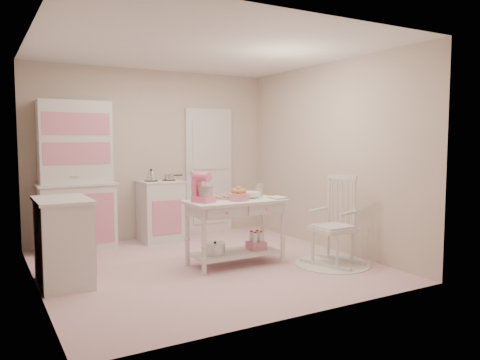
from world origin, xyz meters
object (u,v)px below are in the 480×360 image
at_px(hutch, 76,175).
at_px(base_cabinet, 63,242).
at_px(stove, 161,211).
at_px(bread_basket, 239,197).
at_px(work_table, 235,232).
at_px(rocking_chair, 333,220).
at_px(stand_mixer, 203,188).

relative_size(hutch, base_cabinet, 2.26).
xyz_separation_m(stove, bread_basket, (0.35, -1.80, 0.39)).
distance_m(base_cabinet, work_table, 1.98).
bearing_deg(rocking_chair, base_cabinet, 146.28).
bearing_deg(bread_basket, hutch, 130.06).
height_order(hutch, stand_mixer, hutch).
bearing_deg(rocking_chair, work_table, 131.48).
bearing_deg(stove, hutch, 177.61).
relative_size(base_cabinet, work_table, 0.77).
bearing_deg(work_table, bread_basket, -68.20).
height_order(hutch, rocking_chair, hutch).
height_order(rocking_chair, work_table, rocking_chair).
bearing_deg(stand_mixer, work_table, -24.25).
xyz_separation_m(hutch, rocking_chair, (2.57, -2.39, -0.49)).
bearing_deg(stand_mixer, bread_basket, -30.56).
relative_size(stove, rocking_chair, 0.84).
relative_size(rocking_chair, bread_basket, 4.40).
distance_m(base_cabinet, rocking_chair, 3.12).
xyz_separation_m(base_cabinet, bread_basket, (1.99, -0.26, 0.39)).
distance_m(rocking_chair, bread_basket, 1.19).
distance_m(work_table, stand_mixer, 0.71).
bearing_deg(rocking_chair, stand_mixer, 138.41).
bearing_deg(work_table, stove, 100.78).
bearing_deg(bread_basket, work_table, 111.80).
bearing_deg(hutch, bread_basket, -49.94).
relative_size(work_table, bread_basket, 4.80).
relative_size(work_table, stand_mixer, 3.53).
xyz_separation_m(stove, rocking_chair, (1.37, -2.34, 0.09)).
bearing_deg(hutch, stand_mixer, -57.94).
distance_m(rocking_chair, stand_mixer, 1.64).
distance_m(hutch, stand_mixer, 2.10).
distance_m(base_cabinet, stand_mixer, 1.64).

